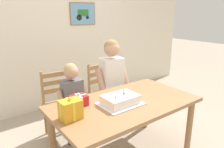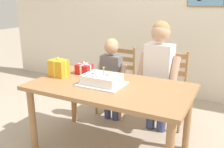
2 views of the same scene
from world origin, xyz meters
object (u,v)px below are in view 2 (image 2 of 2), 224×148
(gift_box_red_large, at_px, (59,68))
(chair_left, at_px, (117,80))
(gift_box_beside_cake, at_px, (84,69))
(child_younger, at_px, (111,72))
(dining_table, at_px, (110,94))
(birthday_cake, at_px, (102,80))
(child_older, at_px, (159,67))
(chair_right, at_px, (168,88))

(gift_box_red_large, distance_m, chair_left, 1.00)
(gift_box_beside_cake, bearing_deg, child_younger, 72.49)
(chair_left, bearing_deg, dining_table, -68.08)
(birthday_cake, distance_m, gift_box_red_large, 0.56)
(gift_box_beside_cake, bearing_deg, gift_box_red_large, -132.84)
(dining_table, distance_m, child_older, 0.72)
(gift_box_red_large, bearing_deg, child_older, 33.75)
(gift_box_red_large, xyz_separation_m, child_younger, (0.33, 0.63, -0.16))
(birthday_cake, distance_m, chair_left, 1.01)
(gift_box_beside_cake, bearing_deg, chair_right, 40.17)
(dining_table, xyz_separation_m, chair_left, (-0.36, 0.90, -0.17))
(gift_box_red_large, bearing_deg, chair_left, 72.75)
(dining_table, distance_m, chair_right, 0.98)
(gift_box_beside_cake, bearing_deg, chair_left, 83.14)
(gift_box_red_large, xyz_separation_m, chair_right, (1.00, 0.89, -0.35))
(dining_table, relative_size, gift_box_red_large, 7.30)
(chair_right, bearing_deg, child_older, -103.35)
(chair_left, bearing_deg, child_older, -21.71)
(gift_box_beside_cake, bearing_deg, dining_table, -26.31)
(chair_left, bearing_deg, gift_box_red_large, -107.25)
(birthday_cake, distance_m, child_younger, 0.71)
(birthday_cake, xyz_separation_m, gift_box_red_large, (-0.56, 0.03, 0.04))
(child_younger, bearing_deg, chair_left, 100.75)
(birthday_cake, bearing_deg, gift_box_beside_cake, 146.86)
(gift_box_beside_cake, distance_m, chair_left, 0.75)
(gift_box_beside_cake, relative_size, child_younger, 0.16)
(gift_box_red_large, xyz_separation_m, gift_box_beside_cake, (0.19, 0.21, -0.04))
(child_older, bearing_deg, gift_box_red_large, -146.25)
(chair_right, bearing_deg, gift_box_beside_cake, -139.83)
(child_older, bearing_deg, gift_box_beside_cake, -150.71)
(child_younger, bearing_deg, chair_right, 21.30)
(chair_right, relative_size, child_younger, 0.85)
(chair_left, xyz_separation_m, child_older, (0.66, -0.26, 0.33))
(birthday_cake, distance_m, gift_box_beside_cake, 0.44)
(dining_table, bearing_deg, gift_box_red_large, 179.13)
(gift_box_red_large, distance_m, child_younger, 0.73)
(chair_left, bearing_deg, gift_box_beside_cake, -96.86)
(birthday_cake, xyz_separation_m, child_older, (0.38, 0.65, 0.03))
(gift_box_beside_cake, xyz_separation_m, child_older, (0.74, 0.42, 0.02))
(gift_box_beside_cake, bearing_deg, birthday_cake, -33.14)
(dining_table, relative_size, gift_box_beside_cake, 9.18)
(gift_box_red_large, distance_m, chair_right, 1.38)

